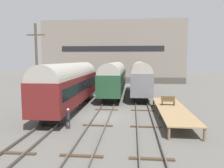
{
  "coord_description": "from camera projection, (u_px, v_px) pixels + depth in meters",
  "views": [
    {
      "loc": [
        2.97,
        -21.05,
        5.7
      ],
      "look_at": [
        0.0,
        9.89,
        2.2
      ],
      "focal_mm": 35.0,
      "sensor_mm": 36.0,
      "label": 1
    }
  ],
  "objects": [
    {
      "name": "track_left",
      "position": [
        63.0,
        115.0,
        22.12
      ],
      "size": [
        2.6,
        60.0,
        0.26
      ],
      "color": "#4C4742",
      "rests_on": "ground"
    },
    {
      "name": "utility_pole",
      "position": [
        37.0,
        69.0,
        21.86
      ],
      "size": [
        1.8,
        0.24,
        9.22
      ],
      "color": "#473828",
      "rests_on": "ground"
    },
    {
      "name": "station_platform",
      "position": [
        172.0,
        109.0,
        21.01
      ],
      "size": [
        2.75,
        11.82,
        1.02
      ],
      "color": "#8C704C",
      "rests_on": "ground"
    },
    {
      "name": "warehouse_building",
      "position": [
        114.0,
        53.0,
        57.62
      ],
      "size": [
        34.56,
        12.59,
        15.02
      ],
      "color": "#46403A",
      "rests_on": "ground"
    },
    {
      "name": "bench",
      "position": [
        168.0,
        100.0,
        22.42
      ],
      "size": [
        1.4,
        0.4,
        0.91
      ],
      "color": "brown",
      "rests_on": "station_platform"
    },
    {
      "name": "person_worker",
      "position": [
        68.0,
        117.0,
        17.87
      ],
      "size": [
        0.32,
        0.32,
        1.74
      ],
      "color": "#282833",
      "rests_on": "ground"
    },
    {
      "name": "track_middle",
      "position": [
        103.0,
        116.0,
        21.73
      ],
      "size": [
        2.6,
        60.0,
        0.26
      ],
      "color": "#4C4742",
      "rests_on": "ground"
    },
    {
      "name": "track_right",
      "position": [
        144.0,
        117.0,
        21.34
      ],
      "size": [
        2.6,
        60.0,
        0.26
      ],
      "color": "#4C4742",
      "rests_on": "ground"
    },
    {
      "name": "train_car_maroon",
      "position": [
        70.0,
        83.0,
        24.8
      ],
      "size": [
        3.07,
        16.42,
        5.31
      ],
      "color": "black",
      "rests_on": "ground"
    },
    {
      "name": "ground_plane",
      "position": [
        103.0,
        117.0,
        21.75
      ],
      "size": [
        200.0,
        200.0,
        0.0
      ],
      "primitive_type": "plane",
      "color": "#56544F"
    },
    {
      "name": "train_car_green",
      "position": [
        114.0,
        77.0,
        34.47
      ],
      "size": [
        3.1,
        17.16,
        5.24
      ],
      "color": "black",
      "rests_on": "ground"
    },
    {
      "name": "train_car_grey",
      "position": [
        140.0,
        76.0,
        34.3
      ],
      "size": [
        2.9,
        15.99,
        5.34
      ],
      "color": "black",
      "rests_on": "ground"
    }
  ]
}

